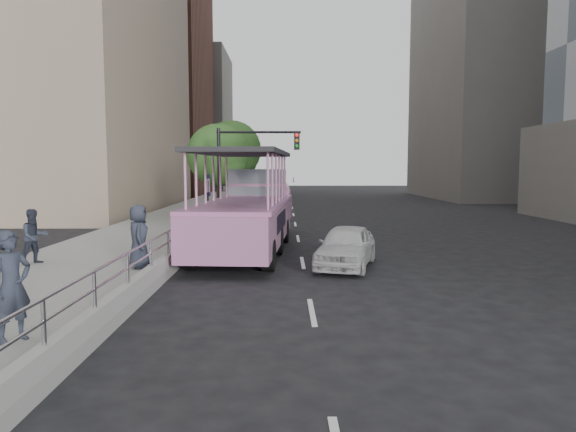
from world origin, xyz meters
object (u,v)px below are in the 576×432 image
(pedestrian_mid, at_px, (34,236))
(street_tree_near, at_px, (219,157))
(car, at_px, (346,246))
(pedestrian_far, at_px, (139,237))
(duck_boat, at_px, (250,213))
(parking_sign, at_px, (208,200))
(street_tree_far, at_px, (233,152))
(traffic_signal, at_px, (243,162))
(pedestrian_near, at_px, (12,286))

(pedestrian_mid, relative_size, street_tree_near, 0.29)
(car, bearing_deg, pedestrian_mid, -157.80)
(pedestrian_far, relative_size, street_tree_near, 0.33)
(car, xyz_separation_m, pedestrian_far, (-6.28, -1.67, 0.54))
(duck_boat, xyz_separation_m, parking_sign, (-1.98, 2.14, 0.40))
(car, bearing_deg, street_tree_near, 130.73)
(duck_boat, xyz_separation_m, pedestrian_mid, (-6.27, -4.79, -0.29))
(street_tree_far, bearing_deg, street_tree_near, -91.91)
(pedestrian_far, height_order, street_tree_far, street_tree_far)
(pedestrian_far, xyz_separation_m, street_tree_far, (0.78, 20.32, 3.08))
(pedestrian_mid, bearing_deg, traffic_signal, 13.04)
(pedestrian_near, bearing_deg, pedestrian_mid, 52.64)
(car, distance_m, traffic_signal, 10.47)
(duck_boat, bearing_deg, car, -48.33)
(pedestrian_near, height_order, street_tree_near, street_tree_near)
(pedestrian_near, distance_m, traffic_signal, 17.60)
(pedestrian_mid, relative_size, parking_sign, 0.57)
(car, bearing_deg, traffic_signal, 130.45)
(pedestrian_near, xyz_separation_m, parking_sign, (1.23, 14.02, 0.58))
(parking_sign, bearing_deg, pedestrian_near, -95.00)
(pedestrian_far, height_order, street_tree_near, street_tree_near)
(pedestrian_near, distance_m, street_tree_far, 26.91)
(car, bearing_deg, pedestrian_near, -112.86)
(traffic_signal, bearing_deg, duck_boat, -82.63)
(traffic_signal, bearing_deg, pedestrian_mid, -118.69)
(parking_sign, bearing_deg, traffic_signal, 68.51)
(car, relative_size, street_tree_near, 0.70)
(car, relative_size, street_tree_far, 0.62)
(pedestrian_far, bearing_deg, parking_sign, -21.64)
(pedestrian_mid, relative_size, street_tree_far, 0.26)
(car, distance_m, street_tree_far, 19.77)
(duck_boat, bearing_deg, street_tree_near, 104.58)
(pedestrian_near, relative_size, parking_sign, 0.65)
(pedestrian_near, bearing_deg, traffic_signal, 21.01)
(traffic_signal, bearing_deg, pedestrian_far, -101.33)
(car, relative_size, pedestrian_near, 2.12)
(car, bearing_deg, parking_sign, 148.57)
(duck_boat, xyz_separation_m, street_tree_near, (-2.30, 8.82, 2.39))
(car, xyz_separation_m, pedestrian_mid, (-9.67, -0.97, 0.45))
(pedestrian_mid, xyz_separation_m, street_tree_far, (4.18, 19.61, 3.17))
(duck_boat, height_order, street_tree_far, street_tree_far)
(pedestrian_near, bearing_deg, parking_sign, 24.27)
(car, height_order, street_tree_far, street_tree_far)
(duck_boat, height_order, street_tree_near, street_tree_near)
(pedestrian_mid, distance_m, street_tree_near, 14.43)
(pedestrian_near, xyz_separation_m, street_tree_near, (0.91, 20.71, 2.57))
(traffic_signal, height_order, street_tree_far, street_tree_far)
(pedestrian_mid, height_order, pedestrian_far, pedestrian_far)
(duck_boat, distance_m, pedestrian_near, 12.31)
(pedestrian_near, relative_size, pedestrian_far, 1.02)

